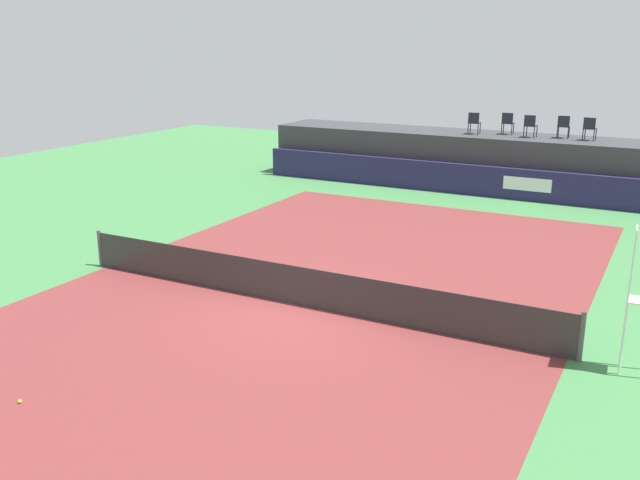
# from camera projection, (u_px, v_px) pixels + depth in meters

# --- Properties ---
(ground_plane) EXTENTS (48.00, 48.00, 0.00)m
(ground_plane) POSITION_uv_depth(u_px,v_px,m) (354.00, 269.00, 18.68)
(ground_plane) COLOR #3D7A42
(court_inner) EXTENTS (12.00, 22.00, 0.00)m
(court_inner) POSITION_uv_depth(u_px,v_px,m) (299.00, 305.00, 16.13)
(court_inner) COLOR maroon
(court_inner) RESTS_ON ground
(sponsor_wall) EXTENTS (18.00, 0.22, 1.20)m
(sponsor_wall) POSITION_uv_depth(u_px,v_px,m) (468.00, 180.00, 27.40)
(sponsor_wall) COLOR #231E4C
(sponsor_wall) RESTS_ON ground
(spectator_platform) EXTENTS (18.00, 2.80, 2.20)m
(spectator_platform) POSITION_uv_depth(u_px,v_px,m) (481.00, 160.00, 28.79)
(spectator_platform) COLOR #38383D
(spectator_platform) RESTS_ON ground
(spectator_chair_far_left) EXTENTS (0.46, 0.46, 0.89)m
(spectator_chair_far_left) POSITION_uv_depth(u_px,v_px,m) (474.00, 122.00, 28.19)
(spectator_chair_far_left) COLOR #1E232D
(spectator_chair_far_left) RESTS_ON spectator_platform
(spectator_chair_left) EXTENTS (0.46, 0.46, 0.89)m
(spectator_chair_left) POSITION_uv_depth(u_px,v_px,m) (508.00, 122.00, 28.11)
(spectator_chair_left) COLOR #1E232D
(spectator_chair_left) RESTS_ON spectator_platform
(spectator_chair_center) EXTENTS (0.47, 0.47, 0.89)m
(spectator_chair_center) POSITION_uv_depth(u_px,v_px,m) (530.00, 125.00, 27.25)
(spectator_chair_center) COLOR #1E232D
(spectator_chair_center) RESTS_ON spectator_platform
(spectator_chair_right) EXTENTS (0.47, 0.47, 0.89)m
(spectator_chair_right) POSITION_uv_depth(u_px,v_px,m) (564.00, 126.00, 27.05)
(spectator_chair_right) COLOR #1E232D
(spectator_chair_right) RESTS_ON spectator_platform
(spectator_chair_far_right) EXTENTS (0.47, 0.47, 0.89)m
(spectator_chair_far_right) POSITION_uv_depth(u_px,v_px,m) (590.00, 128.00, 26.42)
(spectator_chair_far_right) COLOR #1E232D
(spectator_chair_far_right) RESTS_ON spectator_platform
(umpire_chair) EXTENTS (0.47, 0.47, 2.76)m
(umpire_chair) POSITION_uv_depth(u_px,v_px,m) (635.00, 291.00, 12.52)
(umpire_chair) COLOR white
(umpire_chair) RESTS_ON ground
(tennis_net) EXTENTS (12.40, 0.02, 0.95)m
(tennis_net) POSITION_uv_depth(u_px,v_px,m) (299.00, 286.00, 16.00)
(tennis_net) COLOR #2D2D2D
(tennis_net) RESTS_ON ground
(net_post_near) EXTENTS (0.10, 0.10, 1.00)m
(net_post_near) POSITION_uv_depth(u_px,v_px,m) (100.00, 248.00, 18.79)
(net_post_near) COLOR #4C4C51
(net_post_near) RESTS_ON ground
(net_post_far) EXTENTS (0.10, 0.10, 1.00)m
(net_post_far) POSITION_uv_depth(u_px,v_px,m) (582.00, 337.00, 13.19)
(net_post_far) COLOR #4C4C51
(net_post_far) RESTS_ON ground
(tennis_ball) EXTENTS (0.07, 0.07, 0.07)m
(tennis_ball) POSITION_uv_depth(u_px,v_px,m) (20.00, 401.00, 11.79)
(tennis_ball) COLOR #D8EA33
(tennis_ball) RESTS_ON court_inner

